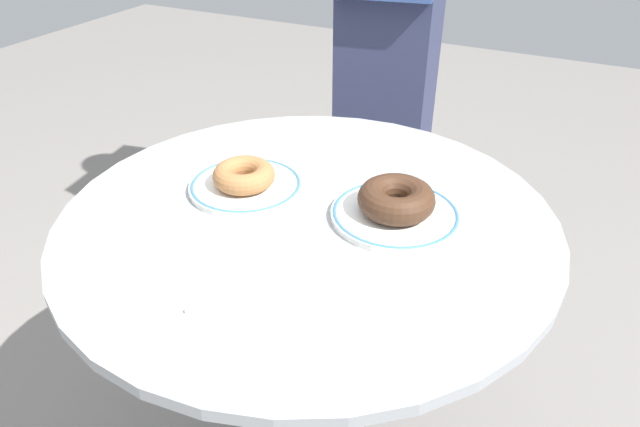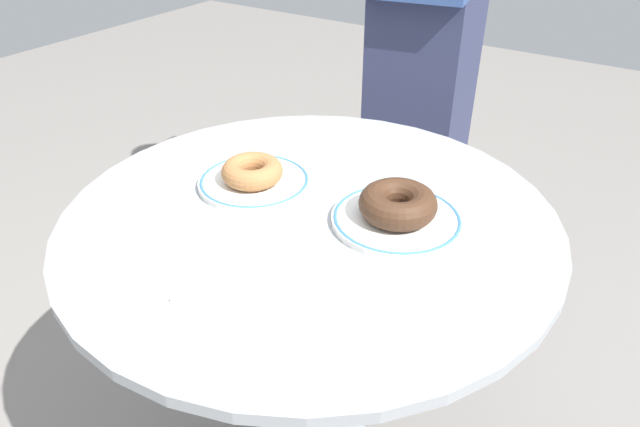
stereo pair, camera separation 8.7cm
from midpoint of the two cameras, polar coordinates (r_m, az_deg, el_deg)
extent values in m
cylinder|color=#999EA3|center=(0.91, 1.70, -0.45)|extent=(0.78, 0.78, 0.02)
cylinder|color=#999EA3|center=(1.14, 1.41, -15.41)|extent=(0.06, 0.06, 0.68)
cylinder|color=white|center=(0.98, -3.95, 3.03)|extent=(0.19, 0.19, 0.01)
torus|color=#3D75BC|center=(0.98, -3.96, 3.20)|extent=(0.18, 0.18, 0.01)
cylinder|color=white|center=(0.89, 10.34, -0.70)|extent=(0.20, 0.20, 0.01)
torus|color=#3D75BC|center=(0.89, 10.36, -0.52)|extent=(0.20, 0.20, 0.01)
torus|color=#A36B3D|center=(0.96, -4.13, 4.12)|extent=(0.14, 0.14, 0.03)
torus|color=#422819|center=(0.88, 10.52, 0.87)|extent=(0.15, 0.15, 0.04)
cube|color=white|center=(0.76, -4.87, -7.05)|extent=(0.13, 0.14, 0.01)
cube|color=#2D3351|center=(1.68, 11.05, 5.43)|extent=(0.29, 0.42, 0.93)
camera|label=1|loc=(0.04, -87.14, 1.82)|focal=32.49mm
camera|label=2|loc=(0.04, 92.86, -1.82)|focal=32.49mm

